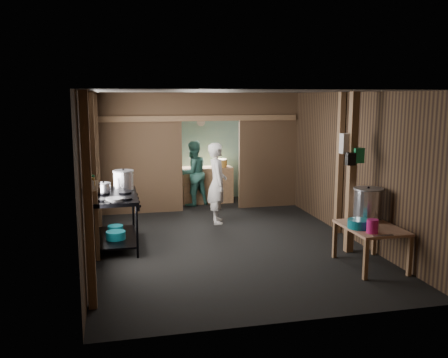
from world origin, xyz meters
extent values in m
cube|color=black|center=(0.00, 0.00, 0.00)|extent=(4.50, 7.00, 0.00)
cube|color=#4C453F|center=(0.00, 0.00, 2.60)|extent=(4.50, 7.00, 0.00)
cube|color=#4A341F|center=(0.00, 3.50, 1.30)|extent=(4.50, 0.00, 2.60)
cube|color=#4A341F|center=(0.00, -3.50, 1.30)|extent=(4.50, 0.00, 2.60)
cube|color=#4A341F|center=(-2.25, 0.00, 1.30)|extent=(0.00, 7.00, 2.60)
cube|color=#4A341F|center=(2.25, 0.00, 1.30)|extent=(0.00, 7.00, 2.60)
cube|color=#48361F|center=(-1.32, 2.20, 1.30)|extent=(1.85, 0.10, 2.60)
cube|color=#48361F|center=(1.57, 2.20, 1.30)|extent=(1.35, 0.10, 2.60)
cube|color=#48361F|center=(0.25, 2.20, 2.30)|extent=(1.30, 0.10, 0.60)
cube|color=#83B2A9|center=(0.00, 3.44, 1.25)|extent=(4.40, 0.06, 2.50)
cube|color=#9A6D44|center=(0.30, 2.95, 0.42)|extent=(1.20, 0.50, 0.85)
cylinder|color=silver|center=(0.25, 3.40, 1.90)|extent=(0.20, 0.03, 0.20)
cube|color=#9A6D44|center=(-2.18, -2.60, 1.30)|extent=(0.10, 0.12, 2.60)
cube|color=#9A6D44|center=(-2.18, -0.80, 1.30)|extent=(0.10, 0.12, 2.60)
cube|color=#9A6D44|center=(-2.18, 1.20, 1.30)|extent=(0.10, 0.12, 2.60)
cube|color=#9A6D44|center=(2.18, -0.20, 1.30)|extent=(0.10, 0.12, 2.60)
cube|color=#9A6D44|center=(1.85, -1.30, 1.30)|extent=(0.12, 0.12, 2.60)
cube|color=#9A6D44|center=(0.00, 2.15, 2.05)|extent=(4.40, 0.12, 0.12)
cylinder|color=gray|center=(-2.21, 0.40, 1.65)|extent=(0.03, 0.34, 0.34)
cylinder|color=black|center=(-2.21, 0.80, 1.55)|extent=(0.03, 0.30, 0.30)
cube|color=#9A6D44|center=(-2.15, -2.10, 1.40)|extent=(0.14, 0.80, 0.03)
cylinder|color=silver|center=(-2.15, -2.35, 1.47)|extent=(0.07, 0.07, 0.10)
cylinder|color=gold|center=(-2.15, -2.10, 1.47)|extent=(0.08, 0.08, 0.10)
cylinder|color=#1A8F4F|center=(-2.15, -1.88, 1.47)|extent=(0.06, 0.06, 0.10)
cube|color=silver|center=(1.80, -1.22, 1.78)|extent=(0.22, 0.15, 0.32)
cube|color=#1A8F4F|center=(1.92, -1.36, 1.60)|extent=(0.16, 0.12, 0.24)
cube|color=black|center=(1.78, -1.38, 1.55)|extent=(0.14, 0.10, 0.20)
cylinder|color=#0E7282|center=(-1.88, -0.33, 0.24)|extent=(0.32, 0.32, 0.13)
cylinder|color=#0E7282|center=(-1.88, 0.15, 0.23)|extent=(0.27, 0.27, 0.11)
cylinder|color=#0E7282|center=(1.61, -2.07, 0.68)|extent=(0.39, 0.39, 0.13)
cylinder|color=#C21C6E|center=(1.66, -2.35, 0.72)|extent=(0.20, 0.20, 0.20)
cube|color=silver|center=(1.73, -2.51, 0.62)|extent=(0.30, 0.06, 0.01)
cylinder|color=gold|center=(0.63, 2.95, 0.94)|extent=(0.34, 0.34, 0.19)
cylinder|color=red|center=(0.04, 2.95, 0.91)|extent=(0.11, 0.11, 0.13)
imported|color=white|center=(0.14, 1.01, 0.81)|extent=(0.44, 0.62, 1.62)
imported|color=#357164|center=(-0.08, 2.68, 0.76)|extent=(0.91, 0.82, 1.51)
camera|label=1|loc=(-1.88, -8.40, 2.53)|focal=39.24mm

